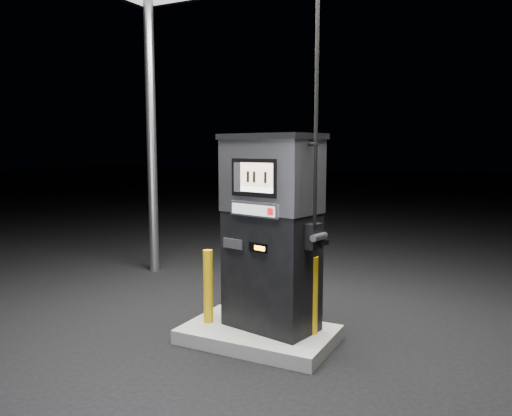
% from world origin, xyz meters
% --- Properties ---
extents(ground, '(80.00, 80.00, 0.00)m').
position_xyz_m(ground, '(0.00, 0.00, 0.00)').
color(ground, black).
rests_on(ground, ground).
extents(pump_island, '(1.60, 1.00, 0.15)m').
position_xyz_m(pump_island, '(0.00, 0.00, 0.07)').
color(pump_island, slate).
rests_on(pump_island, ground).
extents(fuel_dispenser, '(1.20, 0.82, 4.32)m').
position_xyz_m(fuel_dispenser, '(0.11, 0.08, 1.22)').
color(fuel_dispenser, black).
rests_on(fuel_dispenser, pump_island).
extents(bollard_left, '(0.11, 0.11, 0.82)m').
position_xyz_m(bollard_left, '(-0.59, -0.08, 0.56)').
color(bollard_left, '#D19F0B').
rests_on(bollard_left, pump_island).
extents(bollard_right, '(0.12, 0.12, 0.82)m').
position_xyz_m(bollard_right, '(0.57, 0.12, 0.56)').
color(bollard_right, '#D19F0B').
rests_on(bollard_right, pump_island).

